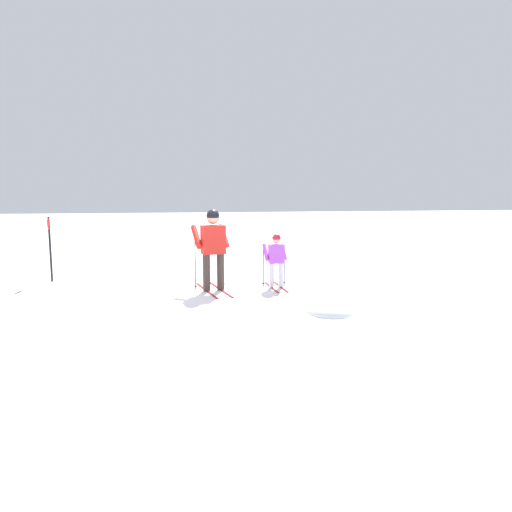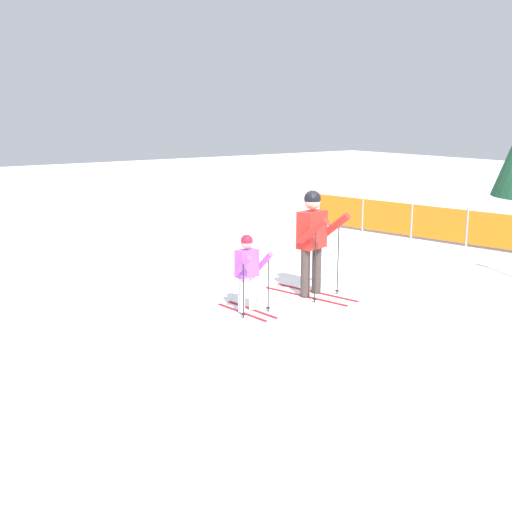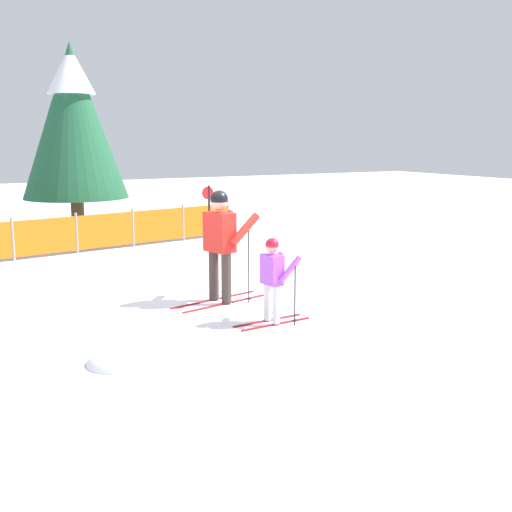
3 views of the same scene
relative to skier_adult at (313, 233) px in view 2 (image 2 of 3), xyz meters
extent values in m
plane|color=white|center=(-0.17, 0.17, -1.07)|extent=(60.00, 60.00, 0.00)
cube|color=maroon|center=(-0.06, 0.15, -1.06)|extent=(1.66, 0.44, 0.02)
cube|color=maroon|center=(0.01, -0.16, -1.06)|extent=(1.66, 0.44, 0.02)
cylinder|color=#3F332D|center=(-0.06, 0.15, -0.65)|extent=(0.16, 0.16, 0.80)
cylinder|color=#3F332D|center=(0.01, -0.16, -0.65)|extent=(0.16, 0.16, 0.80)
cube|color=red|center=(-0.03, -0.01, 0.06)|extent=(0.39, 0.55, 0.62)
cylinder|color=red|center=(0.15, 0.36, 0.11)|extent=(0.59, 0.26, 0.50)
cylinder|color=red|center=(0.29, -0.25, 0.11)|extent=(0.59, 0.26, 0.50)
sphere|color=#D8AD8C|center=(-0.03, -0.01, 0.53)|extent=(0.27, 0.27, 0.27)
sphere|color=black|center=(-0.03, -0.01, 0.58)|extent=(0.28, 0.28, 0.28)
cylinder|color=black|center=(0.21, 0.39, -0.45)|extent=(0.02, 0.02, 1.25)
cylinder|color=black|center=(0.21, 0.39, -1.01)|extent=(0.07, 0.07, 0.01)
cylinder|color=black|center=(0.36, -0.25, -0.45)|extent=(0.02, 0.02, 1.25)
cylinder|color=black|center=(0.36, -0.25, -1.01)|extent=(0.07, 0.07, 0.01)
cube|color=maroon|center=(0.10, -1.32, -1.06)|extent=(1.15, 0.14, 0.02)
cube|color=maroon|center=(0.12, -1.54, -1.06)|extent=(1.15, 0.14, 0.02)
cylinder|color=silver|center=(0.10, -1.32, -0.78)|extent=(0.11, 0.11, 0.55)
cylinder|color=silver|center=(0.12, -1.54, -0.78)|extent=(0.11, 0.11, 0.55)
cube|color=#B24CD8|center=(0.11, -1.43, -0.29)|extent=(0.22, 0.36, 0.43)
cylinder|color=#B24CD8|center=(0.25, -1.21, -0.28)|extent=(0.38, 0.12, 0.36)
cylinder|color=#B24CD8|center=(0.28, -1.63, -0.28)|extent=(0.38, 0.12, 0.36)
sphere|color=#D8AD8C|center=(0.11, -1.43, 0.03)|extent=(0.18, 0.18, 0.18)
sphere|color=red|center=(0.11, -1.43, 0.06)|extent=(0.19, 0.19, 0.19)
cylinder|color=black|center=(0.30, -1.16, -0.65)|extent=(0.02, 0.02, 0.85)
cylinder|color=black|center=(0.30, -1.16, -1.01)|extent=(0.07, 0.07, 0.01)
cylinder|color=black|center=(0.35, -1.66, -0.65)|extent=(0.02, 0.02, 0.85)
cylinder|color=black|center=(0.35, -1.66, -1.01)|extent=(0.07, 0.07, 0.01)
cylinder|color=gray|center=(-5.23, 4.74, -0.61)|extent=(0.06, 0.06, 0.93)
cylinder|color=gray|center=(-3.82, 5.01, -0.61)|extent=(0.06, 0.06, 0.93)
cylinder|color=gray|center=(-2.40, 5.28, -0.61)|extent=(0.06, 0.06, 0.93)
cylinder|color=gray|center=(-0.99, 5.55, -0.61)|extent=(0.06, 0.06, 0.93)
cube|color=orange|center=(-4.52, 4.88, -0.61)|extent=(1.42, 0.30, 0.78)
cube|color=orange|center=(-3.11, 5.15, -0.61)|extent=(1.42, 0.30, 0.78)
cube|color=orange|center=(-1.70, 5.42, -0.61)|extent=(1.42, 0.30, 0.78)
cube|color=orange|center=(-0.28, 5.69, -0.61)|extent=(1.42, 0.30, 0.78)
ellipsoid|color=white|center=(-2.15, -2.02, -1.07)|extent=(1.03, 0.88, 0.41)
camera|label=1|loc=(-10.85, 0.50, 1.28)|focal=35.00mm
camera|label=2|loc=(8.00, -6.94, 1.99)|focal=45.00mm
camera|label=3|loc=(-4.32, -9.06, 1.53)|focal=45.00mm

